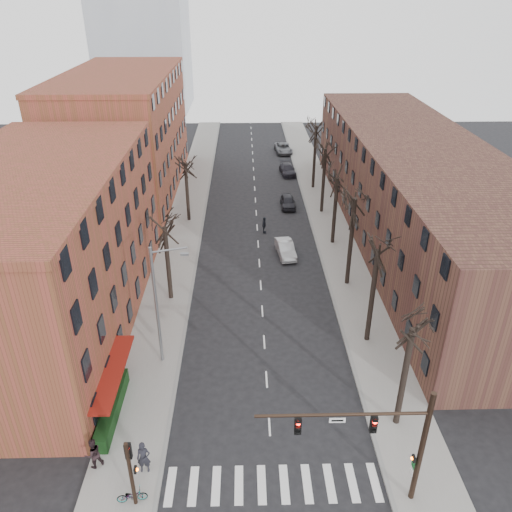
{
  "coord_description": "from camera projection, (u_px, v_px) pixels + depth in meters",
  "views": [
    {
      "loc": [
        -1.32,
        -17.4,
        23.07
      ],
      "look_at": [
        -0.46,
        18.0,
        4.0
      ],
      "focal_mm": 35.0,
      "sensor_mm": 36.0,
      "label": 1
    }
  ],
  "objects": [
    {
      "name": "signal_mast_arm",
      "position": [
        391.0,
        438.0,
        23.43
      ],
      "size": [
        8.14,
        0.3,
        7.2
      ],
      "color": "black",
      "rests_on": "ground"
    },
    {
      "name": "building_right",
      "position": [
        415.0,
        190.0,
        50.65
      ],
      "size": [
        12.0,
        50.0,
        10.0
      ],
      "primitive_type": "cube",
      "color": "#503225",
      "rests_on": "ground"
    },
    {
      "name": "pedestrian_a",
      "position": [
        144.0,
        458.0,
        26.4
      ],
      "size": [
        0.74,
        0.51,
        1.98
      ],
      "primitive_type": "imported",
      "rotation": [
        0.0,
        0.0,
        0.05
      ],
      "color": "black",
      "rests_on": "sidewalk_left"
    },
    {
      "name": "streetlight",
      "position": [
        159.0,
        302.0,
        32.55
      ],
      "size": [
        2.45,
        0.22,
        9.03
      ],
      "color": "slate",
      "rests_on": "ground"
    },
    {
      "name": "parked_car_far",
      "position": [
        283.0,
        148.0,
        78.85
      ],
      "size": [
        2.82,
        5.32,
        1.43
      ],
      "primitive_type": "imported",
      "rotation": [
        0.0,
        0.0,
        0.09
      ],
      "color": "slate",
      "rests_on": "ground"
    },
    {
      "name": "hedge",
      "position": [
        112.0,
        408.0,
        30.17
      ],
      "size": [
        0.8,
        6.0,
        1.0
      ],
      "primitive_type": "cube",
      "color": "black",
      "rests_on": "sidewalk_left"
    },
    {
      "name": "tree_right_e",
      "position": [
        321.0,
        212.0,
        58.13
      ],
      "size": [
        5.2,
        5.2,
        10.8
      ],
      "primitive_type": null,
      "color": "black",
      "rests_on": "ground"
    },
    {
      "name": "parked_car_near",
      "position": [
        288.0,
        202.0,
        59.21
      ],
      "size": [
        1.7,
        4.1,
        1.39
      ],
      "primitive_type": "imported",
      "rotation": [
        0.0,
        0.0,
        0.01
      ],
      "color": "black",
      "rests_on": "ground"
    },
    {
      "name": "ground",
      "position": [
        273.0,
        484.0,
        26.28
      ],
      "size": [
        160.0,
        160.0,
        0.0
      ],
      "primitive_type": "plane",
      "color": "black",
      "rests_on": "ground"
    },
    {
      "name": "tree_left_a",
      "position": [
        171.0,
        299.0,
        41.96
      ],
      "size": [
        5.2,
        5.2,
        9.5
      ],
      "primitive_type": null,
      "color": "black",
      "rests_on": "ground"
    },
    {
      "name": "building_left_far",
      "position": [
        125.0,
        136.0,
        61.35
      ],
      "size": [
        12.0,
        28.0,
        14.0
      ],
      "primitive_type": "cube",
      "color": "brown",
      "rests_on": "ground"
    },
    {
      "name": "signal_pole_left",
      "position": [
        130.0,
        469.0,
        24.05
      ],
      "size": [
        0.47,
        0.44,
        4.4
      ],
      "color": "black",
      "rests_on": "ground"
    },
    {
      "name": "tree_right_f",
      "position": [
        313.0,
        188.0,
        65.17
      ],
      "size": [
        5.2,
        5.2,
        11.6
      ],
      "primitive_type": null,
      "color": "black",
      "rests_on": "ground"
    },
    {
      "name": "bicycle",
      "position": [
        132.0,
        495.0,
        25.09
      ],
      "size": [
        1.59,
        0.73,
        0.8
      ],
      "primitive_type": "imported",
      "rotation": [
        0.0,
        0.0,
        1.7
      ],
      "color": "gray",
      "rests_on": "sidewalk_left"
    },
    {
      "name": "tree_right_a",
      "position": [
        396.0,
        423.0,
        29.96
      ],
      "size": [
        5.2,
        5.2,
        10.0
      ],
      "primitive_type": null,
      "color": "black",
      "rests_on": "ground"
    },
    {
      "name": "tree_left_b",
      "position": [
        189.0,
        221.0,
        56.04
      ],
      "size": [
        5.2,
        5.2,
        9.5
      ],
      "primitive_type": null,
      "color": "black",
      "rests_on": "ground"
    },
    {
      "name": "silver_sedan",
      "position": [
        286.0,
        249.0,
        48.48
      ],
      "size": [
        2.0,
        4.39,
        1.39
      ],
      "primitive_type": "imported",
      "rotation": [
        0.0,
        0.0,
        0.13
      ],
      "color": "#A5A8AC",
      "rests_on": "ground"
    },
    {
      "name": "pedestrian_b",
      "position": [
        93.0,
        453.0,
        26.69
      ],
      "size": [
        1.17,
        1.12,
        1.89
      ],
      "primitive_type": "imported",
      "rotation": [
        0.0,
        0.0,
        3.77
      ],
      "color": "black",
      "rests_on": "sidewalk_left"
    },
    {
      "name": "sidewalk_right",
      "position": [
        326.0,
        215.0,
        57.22
      ],
      "size": [
        4.0,
        90.0,
        0.15
      ],
      "primitive_type": "cube",
      "color": "gray",
      "rests_on": "ground"
    },
    {
      "name": "tree_right_d",
      "position": [
        332.0,
        243.0,
        51.09
      ],
      "size": [
        5.2,
        5.2,
        10.0
      ],
      "primitive_type": null,
      "color": "black",
      "rests_on": "ground"
    },
    {
      "name": "awning_left",
      "position": [
        119.0,
        404.0,
        31.36
      ],
      "size": [
        1.2,
        7.0,
        0.15
      ],
      "primitive_type": "cube",
      "color": "maroon",
      "rests_on": "ground"
    },
    {
      "name": "parked_car_mid",
      "position": [
        288.0,
        170.0,
        69.71
      ],
      "size": [
        2.31,
        4.82,
        1.36
      ],
      "primitive_type": "imported",
      "rotation": [
        0.0,
        0.0,
        0.09
      ],
      "color": "black",
      "rests_on": "ground"
    },
    {
      "name": "building_left_near",
      "position": [
        44.0,
        254.0,
        36.3
      ],
      "size": [
        12.0,
        26.0,
        12.0
      ],
      "primitive_type": "cube",
      "color": "brown",
      "rests_on": "ground"
    },
    {
      "name": "tree_right_c",
      "position": [
        347.0,
        284.0,
        44.04
      ],
      "size": [
        5.2,
        5.2,
        11.6
      ],
      "primitive_type": null,
      "color": "black",
      "rests_on": "ground"
    },
    {
      "name": "pedestrian_crossing",
      "position": [
        264.0,
        225.0,
        52.83
      ],
      "size": [
        0.55,
        1.1,
        1.81
      ],
      "primitive_type": "imported",
      "rotation": [
        0.0,
        0.0,
        1.47
      ],
      "color": "black",
      "rests_on": "ground"
    },
    {
      "name": "sidewalk_left",
      "position": [
        186.0,
        216.0,
        56.88
      ],
      "size": [
        4.0,
        90.0,
        0.15
      ],
      "primitive_type": "cube",
      "color": "gray",
      "rests_on": "ground"
    },
    {
      "name": "tree_right_b",
      "position": [
        366.0,
        340.0,
        37.0
      ],
      "size": [
        5.2,
        5.2,
        10.8
      ],
      "primitive_type": null,
      "color": "black",
      "rests_on": "ground"
    }
  ]
}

